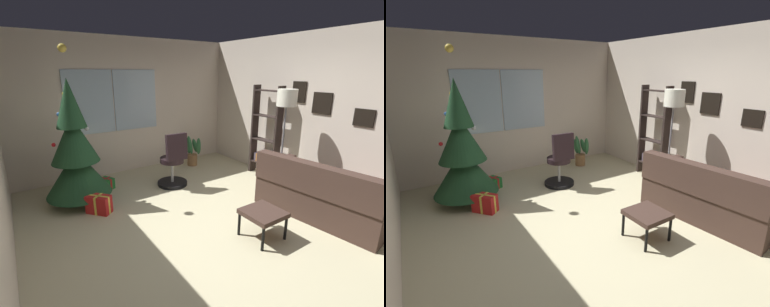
% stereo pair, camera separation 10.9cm
% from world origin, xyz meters
% --- Properties ---
extents(ground_plane, '(4.61, 6.05, 0.10)m').
position_xyz_m(ground_plane, '(0.00, 0.00, -0.05)').
color(ground_plane, beige).
extents(wall_back_with_windows, '(4.61, 0.12, 2.72)m').
position_xyz_m(wall_back_with_windows, '(-0.02, 3.07, 1.37)').
color(wall_back_with_windows, beige).
rests_on(wall_back_with_windows, ground_plane).
extents(wall_right_with_frames, '(0.12, 6.05, 2.72)m').
position_xyz_m(wall_right_with_frames, '(2.36, 0.00, 1.36)').
color(wall_right_with_frames, beige).
rests_on(wall_right_with_frames, ground_plane).
extents(couch, '(1.73, 1.85, 0.86)m').
position_xyz_m(couch, '(1.70, -0.49, 0.30)').
color(couch, '#3F2C25').
rests_on(couch, ground_plane).
extents(footstool, '(0.47, 0.46, 0.37)m').
position_xyz_m(footstool, '(0.36, -0.34, 0.32)').
color(footstool, '#3F2C25').
rests_on(footstool, ground_plane).
extents(holiday_tree, '(1.00, 1.00, 2.43)m').
position_xyz_m(holiday_tree, '(-1.35, 2.00, 0.81)').
color(holiday_tree, '#4C331E').
rests_on(holiday_tree, ground_plane).
extents(gift_box_red, '(0.37, 0.39, 0.28)m').
position_xyz_m(gift_box_red, '(-1.20, 1.48, 0.14)').
color(gift_box_red, red).
rests_on(gift_box_red, ground_plane).
extents(gift_box_green, '(0.28, 0.30, 0.20)m').
position_xyz_m(gift_box_green, '(-0.83, 2.30, 0.10)').
color(gift_box_green, '#1E722D').
rests_on(gift_box_green, ground_plane).
extents(office_chair, '(0.56, 0.56, 1.02)m').
position_xyz_m(office_chair, '(0.26, 1.74, 0.40)').
color(office_chair, black).
rests_on(office_chair, ground_plane).
extents(bookshelf, '(0.18, 0.64, 1.81)m').
position_xyz_m(bookshelf, '(2.09, 1.21, 0.79)').
color(bookshelf, '#2E2420').
rests_on(bookshelf, ground_plane).
extents(floor_lamp, '(0.33, 0.33, 1.78)m').
position_xyz_m(floor_lamp, '(1.76, 0.53, 1.49)').
color(floor_lamp, slate).
rests_on(floor_lamp, ground_plane).
extents(potted_plant, '(0.38, 0.50, 0.69)m').
position_xyz_m(potted_plant, '(1.23, 2.54, 0.30)').
color(potted_plant, olive).
rests_on(potted_plant, ground_plane).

